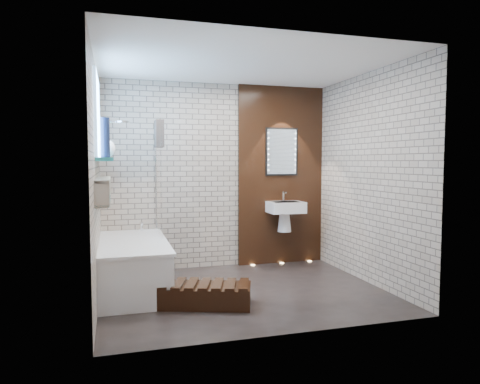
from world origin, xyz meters
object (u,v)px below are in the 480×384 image
object	(u,v)px
washbasin	(285,211)
led_mirror	(282,152)
bathtub	(133,265)
bath_screen	(159,179)
walnut_step	(205,295)

from	to	relation	value
washbasin	led_mirror	size ratio (longest dim) A/B	0.83
bathtub	led_mirror	size ratio (longest dim) A/B	2.49
bath_screen	led_mirror	world-z (taller)	led_mirror
bathtub	washbasin	bearing A→B (deg)	16.01
led_mirror	bathtub	bearing A→B (deg)	-160.22
bath_screen	walnut_step	size ratio (longest dim) A/B	1.46
bathtub	walnut_step	world-z (taller)	bathtub
led_mirror	walnut_step	bearing A→B (deg)	-133.14
washbasin	walnut_step	xyz separation A→B (m)	(-1.48, -1.42, -0.68)
bathtub	washbasin	xyz separation A→B (m)	(2.17, 0.62, 0.50)
bathtub	led_mirror	world-z (taller)	led_mirror
bathtub	bath_screen	world-z (taller)	bath_screen
bath_screen	led_mirror	bearing A→B (deg)	10.66
walnut_step	bathtub	bearing A→B (deg)	131.25
led_mirror	walnut_step	distance (m)	2.66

